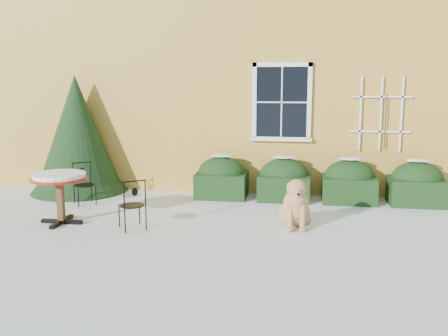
% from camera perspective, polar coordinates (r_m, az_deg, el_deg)
% --- Properties ---
extents(ground, '(80.00, 80.00, 0.00)m').
position_cam_1_polar(ground, '(8.05, -1.15, -7.55)').
color(ground, white).
rests_on(ground, ground).
extents(house, '(12.40, 8.40, 6.40)m').
position_cam_1_polar(house, '(14.64, 3.85, 13.07)').
color(house, gold).
rests_on(house, ground).
extents(hedge_row, '(4.95, 0.80, 0.91)m').
position_cam_1_polar(hedge_row, '(10.31, 10.49, -1.50)').
color(hedge_row, black).
rests_on(hedge_row, ground).
extents(evergreen_shrub, '(2.10, 2.10, 2.54)m').
position_cam_1_polar(evergreen_shrub, '(11.37, -16.36, 2.49)').
color(evergreen_shrub, black).
rests_on(evergreen_shrub, ground).
extents(bistro_table, '(0.95, 0.95, 0.88)m').
position_cam_1_polar(bistro_table, '(8.90, -18.29, -1.50)').
color(bistro_table, black).
rests_on(bistro_table, ground).
extents(patio_chair_near, '(0.52, 0.52, 0.85)m').
position_cam_1_polar(patio_chair_near, '(8.33, -10.40, -4.10)').
color(patio_chair_near, black).
rests_on(patio_chair_near, ground).
extents(patio_chair_far, '(0.51, 0.51, 0.82)m').
position_cam_1_polar(patio_chair_far, '(10.26, -15.71, -1.71)').
color(patio_chair_far, black).
rests_on(patio_chair_far, ground).
extents(dog, '(0.62, 0.99, 0.88)m').
position_cam_1_polar(dog, '(8.41, 8.16, -4.40)').
color(dog, tan).
rests_on(dog, ground).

